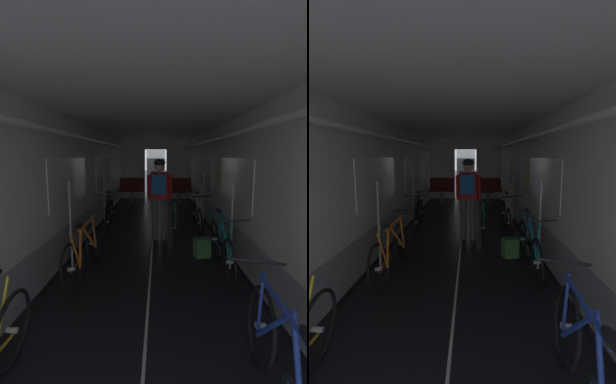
# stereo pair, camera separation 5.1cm
# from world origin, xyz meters

# --- Properties ---
(ground_plane) EXTENTS (60.00, 60.00, 0.00)m
(ground_plane) POSITION_xyz_m (0.00, 0.00, 0.00)
(ground_plane) COLOR black
(train_car_shell) EXTENTS (3.14, 12.34, 2.57)m
(train_car_shell) POSITION_xyz_m (-0.00, 3.60, 1.70)
(train_car_shell) COLOR black
(train_car_shell) RESTS_ON ground
(bench_seat_far_left) EXTENTS (0.98, 0.51, 0.95)m
(bench_seat_far_left) POSITION_xyz_m (-0.90, 8.07, 0.57)
(bench_seat_far_left) COLOR gray
(bench_seat_far_left) RESTS_ON ground
(bench_seat_far_right) EXTENTS (0.98, 0.51, 0.95)m
(bench_seat_far_right) POSITION_xyz_m (0.90, 8.07, 0.57)
(bench_seat_far_right) COLOR gray
(bench_seat_far_right) RESTS_ON ground
(bicycle_black) EXTENTS (0.44, 1.69, 0.95)m
(bicycle_black) POSITION_xyz_m (-1.07, 4.24, 0.38)
(bicycle_black) COLOR black
(bicycle_black) RESTS_ON ground
(bicycle_blue) EXTENTS (0.44, 1.69, 0.95)m
(bicycle_blue) POSITION_xyz_m (0.97, -0.32, 0.38)
(bicycle_blue) COLOR black
(bicycle_blue) RESTS_ON ground
(bicycle_white) EXTENTS (0.44, 1.69, 0.95)m
(bicycle_white) POSITION_xyz_m (1.06, 4.21, 0.38)
(bicycle_white) COLOR black
(bicycle_white) RESTS_ON ground
(bicycle_orange) EXTENTS (0.44, 1.69, 0.96)m
(bicycle_orange) POSITION_xyz_m (-0.99, 1.80, 0.38)
(bicycle_orange) COLOR black
(bicycle_orange) RESTS_ON ground
(bicycle_teal) EXTENTS (0.44, 1.69, 0.94)m
(bicycle_teal) POSITION_xyz_m (1.12, 2.08, 0.38)
(bicycle_teal) COLOR black
(bicycle_teal) RESTS_ON ground
(person_cyclist_aisle) EXTENTS (0.54, 0.41, 1.73)m
(person_cyclist_aisle) POSITION_xyz_m (0.14, 3.52, 1.07)
(person_cyclist_aisle) COLOR brown
(person_cyclist_aisle) RESTS_ON ground
(bicycle_green_in_aisle) EXTENTS (0.44, 1.69, 0.94)m
(bicycle_green_in_aisle) POSITION_xyz_m (0.48, 3.78, 0.38)
(bicycle_green_in_aisle) COLOR black
(bicycle_green_in_aisle) RESTS_ON ground
(backpack_on_floor) EXTENTS (0.30, 0.26, 0.34)m
(backpack_on_floor) POSITION_xyz_m (0.90, 2.59, 0.17)
(backpack_on_floor) COLOR #3D703D
(backpack_on_floor) RESTS_ON ground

